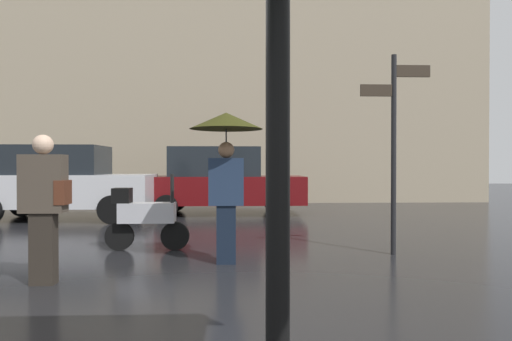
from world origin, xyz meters
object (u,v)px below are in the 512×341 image
parked_scooter (144,216)px  parked_car_left (62,182)px  pedestrian_with_bag (45,200)px  street_signpost (394,134)px  parked_car_right (221,181)px  pedestrian_with_umbrella (226,145)px

parked_scooter → parked_car_left: bearing=114.3°
pedestrian_with_bag → street_signpost: 4.96m
parked_car_left → parked_car_right: parked_car_right is taller
pedestrian_with_bag → parked_car_right: size_ratio=0.38×
pedestrian_with_bag → parked_car_right: bearing=80.9°
parked_car_left → parked_car_right: bearing=-171.6°
pedestrian_with_umbrella → pedestrian_with_bag: pedestrian_with_umbrella is taller
parked_scooter → parked_car_right: 5.40m
parked_car_left → street_signpost: street_signpost is taller
street_signpost → parked_car_left: bearing=145.9°
parked_car_right → parked_car_left: bearing=-158.8°
pedestrian_with_umbrella → pedestrian_with_bag: size_ratio=1.22×
parked_car_right → street_signpost: size_ratio=1.46×
parked_scooter → street_signpost: size_ratio=0.44×
parked_car_left → street_signpost: 8.32m
parked_scooter → parked_car_left: size_ratio=0.31×
parked_scooter → parked_car_left: parked_car_left is taller
parked_car_left → street_signpost: bearing=138.0°
parked_car_right → street_signpost: (2.88, -5.79, 0.92)m
parked_car_right → street_signpost: 6.53m
parked_car_left → parked_car_right: size_ratio=0.97×
pedestrian_with_umbrella → street_signpost: bearing=-42.8°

